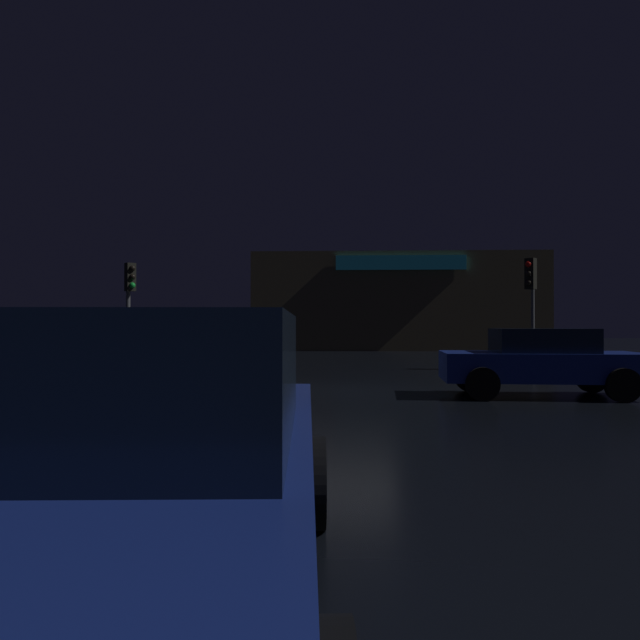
% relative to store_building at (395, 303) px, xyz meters
% --- Properties ---
extents(ground_plane, '(120.00, 120.00, 0.00)m').
position_rel_store_building_xyz_m(ground_plane, '(-3.07, -26.63, -2.88)').
color(ground_plane, black).
extents(store_building, '(17.24, 9.27, 5.76)m').
position_rel_store_building_xyz_m(store_building, '(0.00, 0.00, 0.00)').
color(store_building, brown).
rests_on(store_building, ground).
extents(traffic_signal_main, '(0.42, 0.42, 3.65)m').
position_rel_store_building_xyz_m(traffic_signal_main, '(-10.51, -19.28, -0.31)').
color(traffic_signal_main, '#595B60').
rests_on(traffic_signal_main, ground).
extents(traffic_signal_cross_left, '(0.41, 0.43, 3.73)m').
position_rel_store_building_xyz_m(traffic_signal_cross_left, '(3.17, -19.45, -0.07)').
color(traffic_signal_cross_left, '#595B60').
rests_on(traffic_signal_cross_left, ground).
extents(car_near, '(2.26, 4.50, 1.43)m').
position_rel_store_building_xyz_m(car_near, '(-6.35, -26.06, -2.14)').
color(car_near, '#B7B7BF').
rests_on(car_near, ground).
extents(car_far, '(2.31, 4.57, 1.55)m').
position_rel_store_building_xyz_m(car_far, '(-3.96, -38.00, -2.09)').
color(car_far, navy).
rests_on(car_far, ground).
extents(car_crossing, '(4.11, 2.21, 1.42)m').
position_rel_store_building_xyz_m(car_crossing, '(1.12, -27.53, -2.14)').
color(car_crossing, navy).
rests_on(car_crossing, ground).
extents(bollard_kerb_b, '(0.10, 0.10, 1.29)m').
position_rel_store_building_xyz_m(bollard_kerb_b, '(-11.91, -18.88, -2.24)').
color(bollard_kerb_b, gold).
rests_on(bollard_kerb_b, ground).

